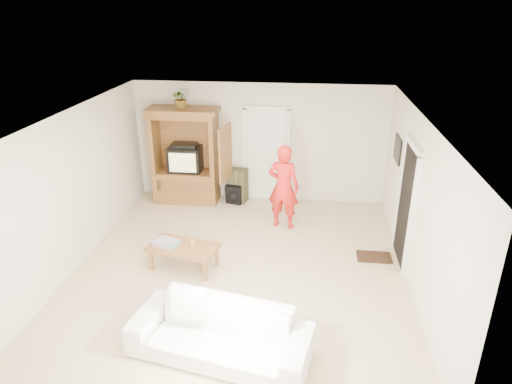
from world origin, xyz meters
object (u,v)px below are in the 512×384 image
armoire (187,162)px  man (284,187)px  coffee_table (183,249)px  sofa (220,333)px

armoire → man: armoire is taller
armoire → coffee_table: (0.64, -2.78, -0.54)m
man → sofa: (-0.55, -3.68, -0.52)m
armoire → sofa: size_ratio=0.92×
sofa → coffee_table: (-1.00, 1.94, 0.04)m
armoire → sofa: armoire is taller
man → sofa: bearing=94.1°
man → sofa: 3.75m
man → armoire: bearing=-12.8°
armoire → sofa: (1.64, -4.72, -0.58)m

